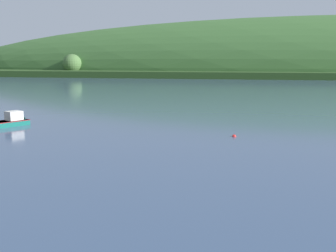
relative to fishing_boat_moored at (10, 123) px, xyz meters
The scene contains 3 objects.
far_shoreline_hill 203.13m from the fishing_boat_moored, 72.27° to the left, with size 592.33×118.30×63.23m.
fishing_boat_moored is the anchor object (origin of this frame).
mooring_buoy_off_fishing_boat 29.03m from the fishing_boat_moored, ahead, with size 0.46×0.46×0.54m.
Camera 1 is at (17.75, -1.59, 8.54)m, focal length 44.90 mm.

